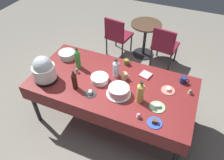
# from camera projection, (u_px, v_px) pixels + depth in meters

# --- Properties ---
(ground) EXTENTS (9.00, 9.00, 0.00)m
(ground) POSITION_uv_depth(u_px,v_px,m) (112.00, 117.00, 3.35)
(ground) COLOR slate
(potluck_table) EXTENTS (2.20, 1.10, 0.75)m
(potluck_table) POSITION_uv_depth(u_px,v_px,m) (112.00, 86.00, 2.89)
(potluck_table) COLOR maroon
(potluck_table) RESTS_ON ground
(frosted_layer_cake) EXTENTS (0.31, 0.31, 0.12)m
(frosted_layer_cake) POSITION_uv_depth(u_px,v_px,m) (119.00, 91.00, 2.65)
(frosted_layer_cake) COLOR silver
(frosted_layer_cake) RESTS_ON potluck_table
(slow_cooker) EXTENTS (0.31, 0.31, 0.37)m
(slow_cooker) POSITION_uv_depth(u_px,v_px,m) (44.00, 70.00, 2.77)
(slow_cooker) COLOR black
(slow_cooker) RESTS_ON potluck_table
(glass_salad_bowl) EXTENTS (0.25, 0.25, 0.09)m
(glass_salad_bowl) POSITION_uv_depth(u_px,v_px,m) (67.00, 55.00, 3.23)
(glass_salad_bowl) COLOR #B2C6BC
(glass_salad_bowl) RESTS_ON potluck_table
(ceramic_snack_bowl) EXTENTS (0.24, 0.24, 0.08)m
(ceramic_snack_bowl) POSITION_uv_depth(u_px,v_px,m) (100.00, 79.00, 2.84)
(ceramic_snack_bowl) COLOR silver
(ceramic_snack_bowl) RESTS_ON potluck_table
(dessert_plate_cobalt) EXTENTS (0.17, 0.17, 0.06)m
(dessert_plate_cobalt) POSITION_uv_depth(u_px,v_px,m) (155.00, 122.00, 2.35)
(dessert_plate_cobalt) COLOR #2D4CB2
(dessert_plate_cobalt) RESTS_ON potluck_table
(dessert_plate_charcoal) EXTENTS (0.15, 0.15, 0.06)m
(dessert_plate_charcoal) POSITION_uv_depth(u_px,v_px,m) (90.00, 93.00, 2.68)
(dessert_plate_charcoal) COLOR #2D2D33
(dessert_plate_charcoal) RESTS_ON potluck_table
(dessert_plate_coral) EXTENTS (0.18, 0.18, 0.05)m
(dessert_plate_coral) POSITION_uv_depth(u_px,v_px,m) (168.00, 90.00, 2.73)
(dessert_plate_coral) COLOR #E07266
(dessert_plate_coral) RESTS_ON potluck_table
(dessert_plate_sage) EXTENTS (0.19, 0.19, 0.04)m
(dessert_plate_sage) POSITION_uv_depth(u_px,v_px,m) (157.00, 107.00, 2.52)
(dessert_plate_sage) COLOR #8CA87F
(dessert_plate_sage) RESTS_ON potluck_table
(cupcake_mint) EXTENTS (0.05, 0.05, 0.07)m
(cupcake_mint) POSITION_uv_depth(u_px,v_px,m) (139.00, 116.00, 2.40)
(cupcake_mint) COLOR beige
(cupcake_mint) RESTS_ON potluck_table
(cupcake_vanilla) EXTENTS (0.05, 0.05, 0.07)m
(cupcake_vanilla) POSITION_uv_depth(u_px,v_px,m) (77.00, 71.00, 2.98)
(cupcake_vanilla) COLOR beige
(cupcake_vanilla) RESTS_ON potluck_table
(cupcake_lemon) EXTENTS (0.05, 0.05, 0.07)m
(cupcake_lemon) POSITION_uv_depth(u_px,v_px,m) (190.00, 92.00, 2.68)
(cupcake_lemon) COLOR beige
(cupcake_lemon) RESTS_ON potluck_table
(soda_bottle_cola) EXTENTS (0.07, 0.07, 0.29)m
(soda_bottle_cola) POSITION_uv_depth(u_px,v_px,m) (74.00, 80.00, 2.68)
(soda_bottle_cola) COLOR #33190F
(soda_bottle_cola) RESTS_ON potluck_table
(soda_bottle_ginger_ale) EXTENTS (0.09, 0.09, 0.31)m
(soda_bottle_ginger_ale) POSITION_uv_depth(u_px,v_px,m) (140.00, 92.00, 2.51)
(soda_bottle_ginger_ale) COLOR gold
(soda_bottle_ginger_ale) RESTS_ON potluck_table
(soda_bottle_water) EXTENTS (0.09, 0.09, 0.28)m
(soda_bottle_water) POSITION_uv_depth(u_px,v_px,m) (116.00, 68.00, 2.86)
(soda_bottle_water) COLOR silver
(soda_bottle_water) RESTS_ON potluck_table
(soda_bottle_lime_soda) EXTENTS (0.08, 0.08, 0.32)m
(soda_bottle_lime_soda) POSITION_uv_depth(u_px,v_px,m) (78.00, 59.00, 2.99)
(soda_bottle_lime_soda) COLOR green
(soda_bottle_lime_soda) RESTS_ON potluck_table
(coffee_mug_olive) EXTENTS (0.11, 0.07, 0.08)m
(coffee_mug_olive) POSITION_uv_depth(u_px,v_px,m) (126.00, 62.00, 3.11)
(coffee_mug_olive) COLOR olive
(coffee_mug_olive) RESTS_ON potluck_table
(coffee_mug_tan) EXTENTS (0.13, 0.08, 0.10)m
(coffee_mug_tan) POSITION_uv_depth(u_px,v_px,m) (124.00, 76.00, 2.87)
(coffee_mug_tan) COLOR tan
(coffee_mug_tan) RESTS_ON potluck_table
(coffee_mug_navy) EXTENTS (0.12, 0.08, 0.09)m
(coffee_mug_navy) POSITION_uv_depth(u_px,v_px,m) (183.00, 80.00, 2.82)
(coffee_mug_navy) COLOR navy
(coffee_mug_navy) RESTS_ON potluck_table
(paper_napkin_stack) EXTENTS (0.17, 0.17, 0.02)m
(paper_napkin_stack) POSITION_uv_depth(u_px,v_px,m) (146.00, 75.00, 2.94)
(paper_napkin_stack) COLOR pink
(paper_napkin_stack) RESTS_ON potluck_table
(maroon_chair_left) EXTENTS (0.50, 0.50, 0.85)m
(maroon_chair_left) POSITION_uv_depth(u_px,v_px,m) (117.00, 34.00, 4.26)
(maroon_chair_left) COLOR maroon
(maroon_chair_left) RESTS_ON ground
(maroon_chair_right) EXTENTS (0.49, 0.49, 0.85)m
(maroon_chair_right) POSITION_uv_depth(u_px,v_px,m) (165.00, 45.00, 3.99)
(maroon_chair_right) COLOR maroon
(maroon_chair_right) RESTS_ON ground
(round_cafe_table) EXTENTS (0.60, 0.60, 0.72)m
(round_cafe_table) POSITION_uv_depth(u_px,v_px,m) (145.00, 34.00, 4.26)
(round_cafe_table) COLOR #473323
(round_cafe_table) RESTS_ON ground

